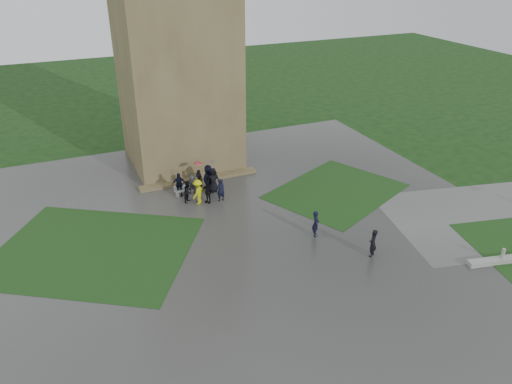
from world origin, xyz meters
name	(u,v)px	position (x,y,z in m)	size (l,w,h in m)	color
ground	(255,253)	(0.00, 0.00, 0.00)	(120.00, 120.00, 0.00)	black
plaza	(242,236)	(0.00, 2.00, 0.01)	(34.00, 34.00, 0.02)	#333331
lawn_inset_left	(94,250)	(-8.50, 4.00, 0.03)	(11.00, 9.00, 0.01)	#153512
lawn_inset_right	(336,191)	(8.50, 5.00, 0.03)	(9.00, 7.00, 0.01)	#153512
tower	(175,48)	(0.00, 15.00, 9.00)	(8.00, 8.00, 18.00)	brown
tower_plinth	(199,179)	(0.00, 10.60, 0.13)	(9.00, 0.80, 0.22)	brown
bench	(184,189)	(-1.68, 8.84, 0.43)	(1.43, 0.76, 0.79)	#A0A19D
visitor_cluster	(202,182)	(-0.51, 8.16, 1.09)	(3.62, 3.20, 2.58)	black
pedestrian_mid	(316,224)	(4.13, 0.31, 0.85)	(0.61, 0.40, 1.67)	black
pedestrian_near	(373,243)	(5.99, -2.89, 0.86)	(0.62, 0.40, 1.69)	black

